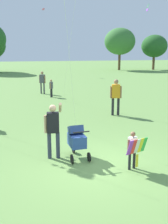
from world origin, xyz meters
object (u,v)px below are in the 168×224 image
(person_red_shirt, at_px, (116,94))
(person_couple_left, at_px, (51,87))
(child_with_butterfly_kite, at_px, (133,147))
(person_adult_flyer, at_px, (53,126))
(person_sitting_far, at_px, (42,81))
(stroller, at_px, (77,139))

(person_red_shirt, relative_size, person_couple_left, 1.50)
(child_with_butterfly_kite, relative_size, person_adult_flyer, 0.62)
(person_sitting_far, bearing_deg, person_couple_left, -71.77)
(stroller, height_order, person_red_shirt, person_red_shirt)
(person_adult_flyer, height_order, person_couple_left, person_adult_flyer)
(stroller, xyz_separation_m, person_sitting_far, (-0.32, 12.13, 0.34))
(person_adult_flyer, bearing_deg, person_sitting_far, 88.27)
(person_adult_flyer, relative_size, person_couple_left, 1.46)
(person_couple_left, bearing_deg, person_adult_flyer, -94.68)
(child_with_butterfly_kite, relative_size, person_couple_left, 0.91)
(stroller, bearing_deg, person_red_shirt, 60.12)
(person_sitting_far, bearing_deg, child_with_butterfly_kite, -82.77)
(person_sitting_far, xyz_separation_m, person_couple_left, (0.50, -1.51, -0.25))
(person_couple_left, bearing_deg, person_red_shirt, -65.09)
(child_with_butterfly_kite, xyz_separation_m, stroller, (-1.36, 1.13, -0.04))
(child_with_butterfly_kite, height_order, person_adult_flyer, person_adult_flyer)
(person_adult_flyer, bearing_deg, person_couple_left, 85.32)
(person_red_shirt, bearing_deg, stroller, -119.88)
(child_with_butterfly_kite, distance_m, person_couple_left, 11.81)
(person_couple_left, bearing_deg, person_sitting_far, 108.23)
(person_red_shirt, xyz_separation_m, person_sitting_far, (-3.15, 7.22, -0.10))
(person_couple_left, bearing_deg, child_with_butterfly_kite, -84.24)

